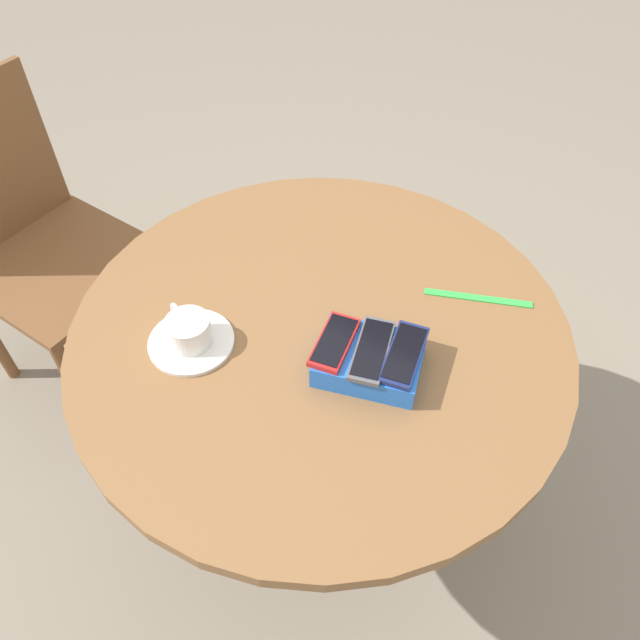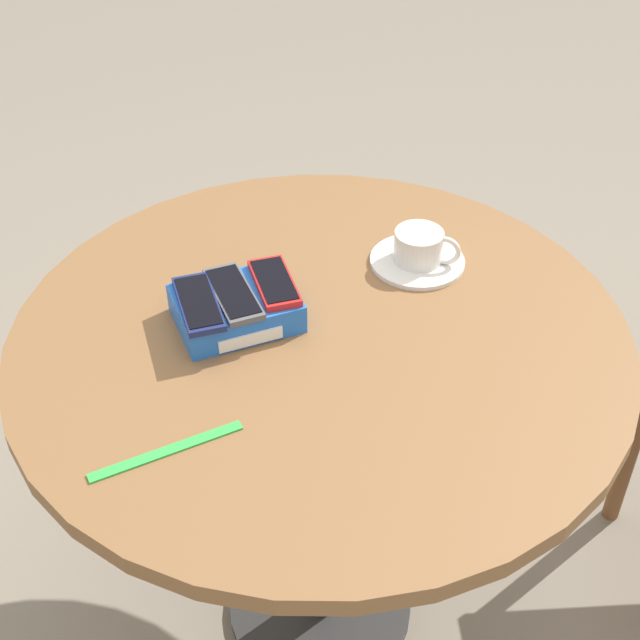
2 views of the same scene
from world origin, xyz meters
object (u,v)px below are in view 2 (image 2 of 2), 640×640
object	(u,v)px
phone_navy	(198,303)
phone_gray	(233,293)
coffee_cup	(420,246)
saucer	(417,261)
phone_box	(236,308)
phone_red	(274,283)
lanyard_strap	(167,451)
round_table	(320,383)

from	to	relation	value
phone_navy	phone_gray	distance (m)	0.06
coffee_cup	saucer	bearing A→B (deg)	156.98
saucer	phone_box	bearing A→B (deg)	-157.16
phone_navy	saucer	size ratio (longest dim) A/B	0.94
phone_box	coffee_cup	distance (m)	0.33
phone_red	coffee_cup	size ratio (longest dim) A/B	1.25
phone_navy	phone_gray	bearing A→B (deg)	22.19
phone_navy	lanyard_strap	size ratio (longest dim) A/B	0.71
round_table	saucer	xyz separation A→B (m)	(0.18, 0.16, 0.11)
phone_red	lanyard_strap	xyz separation A→B (m)	(-0.16, -0.29, -0.05)
phone_red	saucer	xyz separation A→B (m)	(0.24, 0.11, -0.05)
phone_navy	phone_red	bearing A→B (deg)	19.98
round_table	phone_box	distance (m)	0.19
phone_red	phone_gray	bearing A→B (deg)	-161.88
phone_box	saucer	bearing A→B (deg)	22.84
coffee_cup	lanyard_strap	size ratio (longest dim) A/B	0.51
phone_navy	lanyard_strap	bearing A→B (deg)	-99.52
lanyard_strap	phone_gray	bearing A→B (deg)	70.76
phone_gray	saucer	world-z (taller)	phone_gray
saucer	coffee_cup	xyz separation A→B (m)	(0.00, -0.00, 0.03)
phone_navy	lanyard_strap	xyz separation A→B (m)	(-0.04, -0.24, -0.05)
phone_box	phone_navy	world-z (taller)	phone_navy
phone_gray	phone_navy	bearing A→B (deg)	-157.81
phone_box	phone_navy	bearing A→B (deg)	-158.64
phone_box	lanyard_strap	size ratio (longest dim) A/B	1.01
round_table	phone_red	size ratio (longest dim) A/B	7.05
phone_navy	round_table	bearing A→B (deg)	-4.14
phone_box	coffee_cup	xyz separation A→B (m)	(0.31, 0.13, 0.01)
phone_box	lanyard_strap	xyz separation A→B (m)	(-0.10, -0.27, -0.02)
round_table	coffee_cup	size ratio (longest dim) A/B	8.81
phone_navy	coffee_cup	bearing A→B (deg)	22.32
round_table	phone_gray	size ratio (longest dim) A/B	6.19
phone_box	coffee_cup	world-z (taller)	coffee_cup
coffee_cup	phone_navy	bearing A→B (deg)	-157.68
saucer	lanyard_strap	bearing A→B (deg)	-135.40
phone_navy	phone_red	xyz separation A→B (m)	(0.11, 0.04, 0.00)
phone_red	phone_navy	bearing A→B (deg)	-160.02
phone_gray	lanyard_strap	bearing A→B (deg)	-109.24
round_table	saucer	size ratio (longest dim) A/B	5.97
saucer	lanyard_strap	xyz separation A→B (m)	(-0.40, -0.39, -0.00)
phone_box	saucer	size ratio (longest dim) A/B	1.34
phone_gray	coffee_cup	distance (m)	0.33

